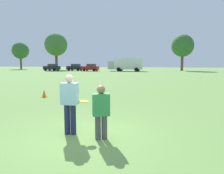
# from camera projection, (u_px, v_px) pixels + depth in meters

# --- Properties ---
(ground_plane) EXTENTS (190.43, 190.43, 0.00)m
(ground_plane) POSITION_uv_depth(u_px,v_px,m) (85.00, 137.00, 6.16)
(ground_plane) COLOR #6B9347
(player_thrower) EXTENTS (0.51, 0.31, 1.78)m
(player_thrower) POSITION_uv_depth(u_px,v_px,m) (70.00, 101.00, 6.35)
(player_thrower) COLOR #1E234C
(player_thrower) RESTS_ON ground
(player_defender) EXTENTS (0.54, 0.43, 1.51)m
(player_defender) POSITION_uv_depth(u_px,v_px,m) (101.00, 110.00, 5.95)
(player_defender) COLOR #4C4C51
(player_defender) RESTS_ON ground
(frisbee) EXTENTS (0.27, 0.27, 0.05)m
(frisbee) POSITION_uv_depth(u_px,v_px,m) (84.00, 101.00, 6.39)
(frisbee) COLOR yellow
(traffic_cone) EXTENTS (0.32, 0.32, 0.48)m
(traffic_cone) POSITION_uv_depth(u_px,v_px,m) (44.00, 93.00, 13.38)
(traffic_cone) COLOR #D8590C
(traffic_cone) RESTS_ON ground
(parked_car_near_left) EXTENTS (4.27, 2.35, 1.82)m
(parked_car_near_left) POSITION_uv_depth(u_px,v_px,m) (52.00, 67.00, 57.04)
(parked_car_near_left) COLOR black
(parked_car_near_left) RESTS_ON ground
(parked_car_mid_left) EXTENTS (4.27, 2.35, 1.82)m
(parked_car_mid_left) POSITION_uv_depth(u_px,v_px,m) (75.00, 67.00, 56.87)
(parked_car_mid_left) COLOR black
(parked_car_mid_left) RESTS_ON ground
(parked_car_center) EXTENTS (4.27, 2.35, 1.82)m
(parked_car_center) POSITION_uv_depth(u_px,v_px,m) (91.00, 67.00, 54.28)
(parked_car_center) COLOR maroon
(parked_car_center) RESTS_ON ground
(box_truck) EXTENTS (8.59, 3.25, 3.18)m
(box_truck) POSITION_uv_depth(u_px,v_px,m) (126.00, 64.00, 54.01)
(box_truck) COLOR white
(box_truck) RESTS_ON ground
(tree_west_oak) EXTENTS (5.39, 5.39, 8.76)m
(tree_west_oak) POSITION_uv_depth(u_px,v_px,m) (20.00, 51.00, 70.78)
(tree_west_oak) COLOR brown
(tree_west_oak) RESTS_ON ground
(tree_west_maple) EXTENTS (6.60, 6.60, 10.73)m
(tree_west_maple) POSITION_uv_depth(u_px,v_px,m) (56.00, 45.00, 63.45)
(tree_west_maple) COLOR brown
(tree_west_maple) RESTS_ON ground
(tree_center_elm) EXTENTS (5.87, 5.87, 9.55)m
(tree_center_elm) POSITION_uv_depth(u_px,v_px,m) (183.00, 46.00, 57.07)
(tree_center_elm) COLOR brown
(tree_center_elm) RESTS_ON ground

